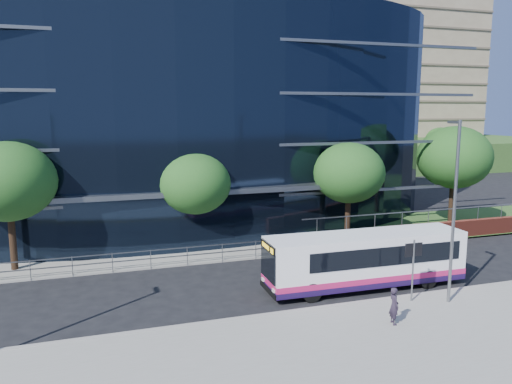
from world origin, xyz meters
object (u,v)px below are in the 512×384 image
object	(u,v)px
tree_far_b	(195,184)
pedestrian	(394,306)
tree_far_d	(454,157)
tree_dist_e	(350,141)
tree_dist_f	(440,140)
street_sign	(413,257)
tree_far_c	(349,173)
streetlight_east	(454,207)
city_bus	(367,259)
tree_far_a	(8,182)

from	to	relation	value
tree_far_b	pedestrian	bearing A→B (deg)	-67.50
tree_far_d	tree_dist_e	world-z (taller)	tree_far_d
tree_far_b	tree_dist_f	distance (m)	53.90
tree_far_d	tree_dist_e	xyz separation A→B (m)	(8.00, 30.00, -0.65)
street_sign	tree_far_c	world-z (taller)	tree_far_c
tree_dist_e	tree_dist_f	xyz separation A→B (m)	(16.00, 2.00, -0.33)
tree_far_c	tree_far_b	bearing A→B (deg)	177.14
tree_far_b	streetlight_east	xyz separation A→B (m)	(9.00, -11.67, 0.23)
tree_far_c	tree_far_d	distance (m)	9.08
tree_dist_f	street_sign	bearing A→B (deg)	-129.16
tree_far_b	city_bus	size ratio (longest dim) A/B	0.61
street_sign	city_bus	world-z (taller)	street_sign
city_bus	tree_far_b	bearing A→B (deg)	129.06
tree_far_d	city_bus	xyz separation A→B (m)	(-12.31, -9.08, -3.76)
tree_far_a	pedestrian	size ratio (longest dim) A/B	4.63
tree_far_b	streetlight_east	world-z (taller)	streetlight_east
street_sign	tree_dist_f	world-z (taller)	tree_dist_f
streetlight_east	tree_far_a	bearing A→B (deg)	149.54
tree_far_d	pedestrian	size ratio (longest dim) A/B	4.94
tree_dist_e	tree_dist_f	size ratio (longest dim) A/B	1.08
tree_far_a	tree_dist_f	size ratio (longest dim) A/B	1.15
city_bus	tree_dist_e	bearing A→B (deg)	63.65
tree_far_b	streetlight_east	size ratio (longest dim) A/B	0.76
tree_far_d	streetlight_east	bearing A→B (deg)	-129.40
tree_far_a	tree_far_d	bearing A→B (deg)	1.97
tree_dist_e	pedestrian	world-z (taller)	tree_dist_e
tree_dist_e	city_bus	distance (m)	44.15
street_sign	tree_far_a	distance (m)	20.63
streetlight_east	pedestrian	bearing A→B (deg)	-160.78
street_sign	tree_dist_f	bearing A→B (deg)	50.84
tree_far_d	pedestrian	xyz separation A→B (m)	(-13.64, -13.44, -4.28)
tree_far_b	tree_far_d	size ratio (longest dim) A/B	0.81
tree_far_d	city_bus	world-z (taller)	tree_far_d
tree_far_b	tree_far_c	bearing A→B (deg)	-2.86
city_bus	pedestrian	bearing A→B (deg)	-105.83
tree_far_c	city_bus	world-z (taller)	tree_far_c
tree_far_a	tree_far_d	world-z (taller)	tree_far_d
tree_dist_e	streetlight_east	distance (m)	45.85
tree_far_d	tree_far_b	bearing A→B (deg)	-178.49
street_sign	tree_far_c	size ratio (longest dim) A/B	0.43
tree_far_b	street_sign	bearing A→B (deg)	-55.92
city_bus	tree_dist_f	bearing A→B (deg)	49.64
tree_far_b	tree_dist_e	distance (m)	40.74
streetlight_east	tree_far_d	bearing A→B (deg)	50.60
tree_dist_f	pedestrian	size ratio (longest dim) A/B	4.01
tree_far_c	tree_dist_f	world-z (taller)	tree_far_c
tree_dist_e	city_bus	world-z (taller)	tree_dist_e
city_bus	pedestrian	size ratio (longest dim) A/B	6.63
street_sign	tree_far_b	world-z (taller)	tree_far_b
tree_far_a	city_bus	bearing A→B (deg)	-25.83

